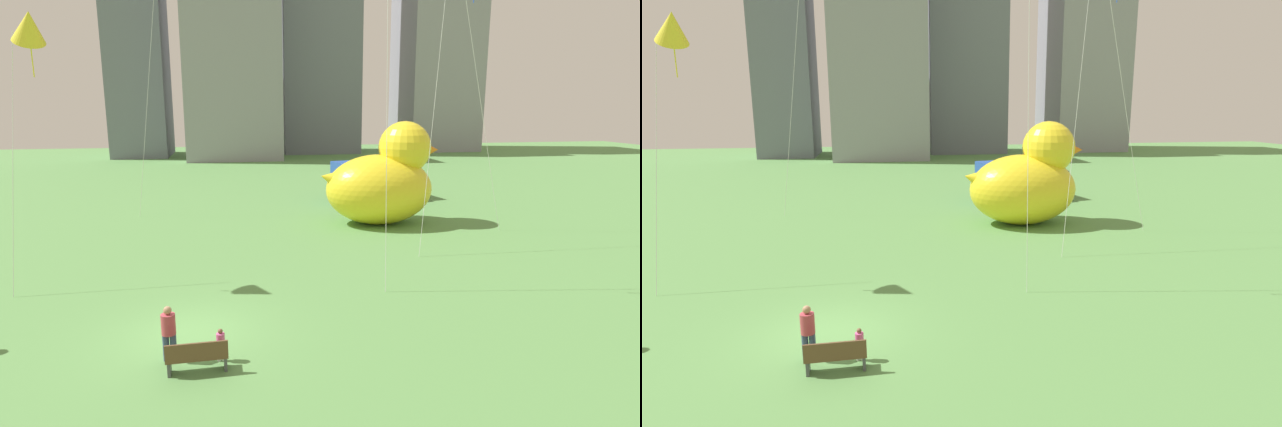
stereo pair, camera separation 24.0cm
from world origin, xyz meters
TOP-DOWN VIEW (x-y plane):
  - ground_plane at (0.00, 0.00)m, footprint 140.00×140.00m
  - park_bench at (0.38, -2.42)m, footprint 1.61×0.50m
  - person_adult at (-0.40, -1.59)m, footprint 0.38×0.38m
  - person_child at (0.97, -1.87)m, footprint 0.23×0.23m
  - giant_inflatable_duck at (10.06, 13.14)m, footprint 7.14×4.58m
  - box_truck at (11.64, 20.27)m, footprint 6.80×3.64m
  - city_skyline at (13.72, 57.01)m, footprint 50.76×18.95m
  - kite_yellow at (-5.32, 5.15)m, footprint 2.08×2.23m

SIDE VIEW (x-z plane):
  - ground_plane at x=0.00m, z-range 0.00..0.00m
  - park_bench at x=0.38m, z-range 0.02..0.92m
  - person_child at x=0.97m, z-range 0.05..0.99m
  - person_adult at x=-0.40m, z-range 0.08..1.65m
  - box_truck at x=11.64m, z-range 0.03..2.88m
  - giant_inflatable_duck at x=10.06m, z-range -0.44..5.48m
  - kite_yellow at x=-5.32m, z-range 4.36..14.61m
  - city_skyline at x=13.72m, z-range -2.15..32.96m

